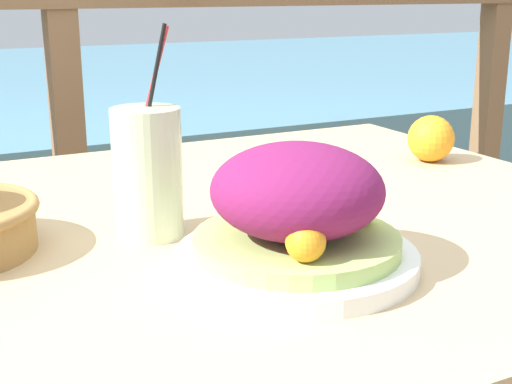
% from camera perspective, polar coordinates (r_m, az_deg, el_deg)
% --- Properties ---
extents(patio_table, '(1.15, 0.94, 0.74)m').
position_cam_1_polar(patio_table, '(0.98, -2.69, -7.17)').
color(patio_table, tan).
rests_on(patio_table, ground_plane).
extents(railing_fence, '(2.80, 0.08, 1.08)m').
position_cam_1_polar(railing_fence, '(1.77, -15.04, 8.07)').
color(railing_fence, brown).
rests_on(railing_fence, ground_plane).
extents(salad_plate, '(0.26, 0.26, 0.14)m').
position_cam_1_polar(salad_plate, '(0.76, 3.54, -1.87)').
color(salad_plate, white).
rests_on(salad_plate, patio_table).
extents(drink_glass, '(0.08, 0.08, 0.25)m').
position_cam_1_polar(drink_glass, '(0.87, -8.67, 1.56)').
color(drink_glass, beige).
rests_on(drink_glass, patio_table).
extents(orange_near_basket, '(0.08, 0.08, 0.08)m').
position_cam_1_polar(orange_near_basket, '(1.28, 13.82, 4.17)').
color(orange_near_basket, orange).
rests_on(orange_near_basket, patio_table).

